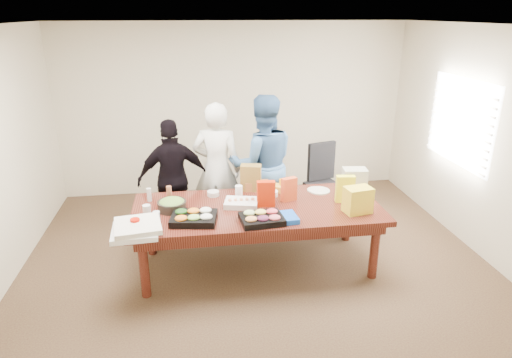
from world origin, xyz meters
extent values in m
cube|color=#47301E|center=(0.00, 0.00, -0.01)|extent=(5.50, 5.00, 0.02)
cube|color=white|center=(0.00, 0.00, 2.71)|extent=(5.50, 5.00, 0.02)
cube|color=beige|center=(0.00, 2.50, 1.35)|extent=(5.50, 0.04, 2.70)
cube|color=beige|center=(0.00, -2.50, 1.35)|extent=(5.50, 0.04, 2.70)
cube|color=beige|center=(2.75, 0.00, 1.35)|extent=(0.04, 5.00, 2.70)
cube|color=white|center=(2.72, 0.60, 1.50)|extent=(0.03, 1.40, 1.10)
cube|color=beige|center=(2.68, 0.60, 1.50)|extent=(0.04, 1.36, 1.00)
cube|color=#4C1C0F|center=(0.00, 0.00, 0.38)|extent=(2.80, 1.20, 0.75)
cube|color=black|center=(1.15, 1.18, 0.51)|extent=(0.65, 0.65, 1.02)
imported|color=silver|center=(-0.38, 1.00, 0.88)|extent=(0.73, 0.58, 1.77)
imported|color=#3A6191|center=(0.22, 0.95, 0.93)|extent=(0.92, 0.72, 1.85)
imported|color=black|center=(-0.96, 0.98, 0.78)|extent=(0.97, 0.54, 1.57)
cube|color=black|center=(-0.72, -0.27, 0.79)|extent=(0.52, 0.44, 0.07)
cube|color=black|center=(-0.01, -0.39, 0.78)|extent=(0.47, 0.39, 0.07)
cube|color=white|center=(-0.17, 0.06, 0.78)|extent=(0.42, 0.35, 0.06)
cylinder|color=black|center=(-0.95, 0.06, 0.80)|extent=(0.40, 0.40, 0.10)
cube|color=blue|center=(0.18, -0.39, 0.78)|extent=(0.39, 0.30, 0.05)
cube|color=red|center=(0.10, 0.02, 0.90)|extent=(0.21, 0.10, 0.30)
cube|color=#FDFC25|center=(1.03, 0.00, 0.91)|extent=(0.22, 0.11, 0.32)
cube|color=#CC4720|center=(0.39, 0.13, 0.89)|extent=(0.19, 0.13, 0.28)
cylinder|color=white|center=(-0.17, 0.33, 0.82)|extent=(0.11, 0.11, 0.14)
cylinder|color=#FFAA0D|center=(0.36, 0.43, 0.83)|extent=(0.06, 0.06, 0.16)
cylinder|color=brown|center=(-0.99, 0.30, 0.84)|extent=(0.07, 0.07, 0.19)
cylinder|color=silver|center=(-1.22, 0.35, 0.83)|extent=(0.06, 0.06, 0.16)
cube|color=gold|center=(0.33, 0.43, 0.79)|extent=(0.28, 0.24, 0.08)
cube|color=#945C2D|center=(0.07, 0.51, 0.81)|extent=(0.29, 0.13, 0.12)
cube|color=brown|center=(0.00, 0.52, 0.91)|extent=(0.27, 0.20, 0.32)
cylinder|color=#B10D00|center=(-1.30, -0.40, 0.81)|extent=(0.10, 0.10, 0.13)
cylinder|color=silver|center=(-1.10, -0.19, 0.80)|extent=(0.09, 0.09, 0.10)
cylinder|color=silver|center=(-1.22, -0.05, 0.81)|extent=(0.09, 0.09, 0.12)
cube|color=white|center=(-1.30, -0.47, 0.78)|extent=(0.47, 0.47, 0.05)
cube|color=silver|center=(-1.27, -0.45, 0.83)|extent=(0.51, 0.51, 0.05)
cylinder|color=beige|center=(0.80, 0.38, 0.76)|extent=(0.27, 0.27, 0.01)
cylinder|color=silver|center=(0.83, 0.35, 0.76)|extent=(0.26, 0.26, 0.02)
cylinder|color=white|center=(0.22, 0.29, 0.78)|extent=(0.19, 0.19, 0.06)
cylinder|color=silver|center=(-0.47, 0.40, 0.78)|extent=(0.15, 0.15, 0.06)
cube|color=beige|center=(1.23, 0.27, 0.90)|extent=(0.30, 0.23, 0.30)
cube|color=yellow|center=(1.07, -0.30, 0.89)|extent=(0.32, 0.25, 0.29)
camera|label=1|loc=(-0.69, -4.60, 2.83)|focal=31.51mm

